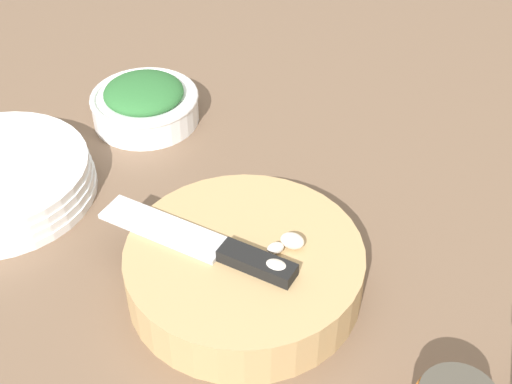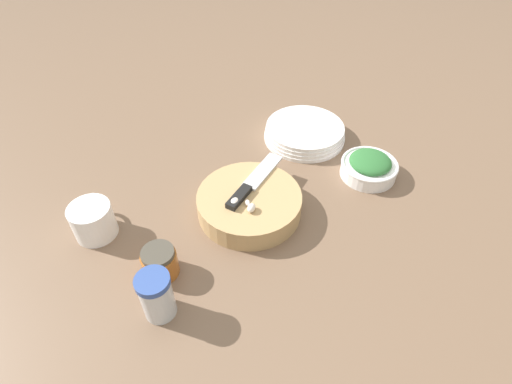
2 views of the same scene
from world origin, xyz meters
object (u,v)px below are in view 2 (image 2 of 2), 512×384
(spice_jar, at_px, (157,296))
(coffee_mug, at_px, (93,220))
(plate_stack, at_px, (305,132))
(cutting_board, at_px, (249,204))
(chef_knife, at_px, (252,183))
(garlic_cloves, at_px, (243,204))
(honey_jar, at_px, (160,262))
(herb_bowl, at_px, (369,167))

(spice_jar, height_order, coffee_mug, spice_jar)
(spice_jar, relative_size, plate_stack, 0.45)
(cutting_board, xyz_separation_m, chef_knife, (-0.02, -0.03, 0.03))
(cutting_board, height_order, chef_knife, chef_knife)
(spice_jar, bearing_deg, garlic_cloves, -157.38)
(coffee_mug, bearing_deg, cutting_board, 157.22)
(chef_knife, height_order, plate_stack, chef_knife)
(chef_knife, height_order, honey_jar, chef_knife)
(garlic_cloves, bearing_deg, coffee_mug, -28.71)
(spice_jar, bearing_deg, plate_stack, -153.44)
(garlic_cloves, height_order, herb_bowl, garlic_cloves)
(garlic_cloves, bearing_deg, spice_jar, 22.62)
(plate_stack, xyz_separation_m, honey_jar, (0.50, 0.19, 0.01))
(chef_knife, xyz_separation_m, plate_stack, (-0.25, -0.12, -0.03))
(cutting_board, distance_m, chef_knife, 0.04)
(coffee_mug, bearing_deg, herb_bowl, 163.40)
(honey_jar, bearing_deg, herb_bowl, 178.64)
(garlic_cloves, xyz_separation_m, spice_jar, (0.23, 0.10, -0.01))
(herb_bowl, xyz_separation_m, plate_stack, (0.03, -0.20, -0.01))
(cutting_board, xyz_separation_m, garlic_cloves, (0.03, 0.02, 0.03))
(garlic_cloves, bearing_deg, chef_knife, -138.17)
(chef_knife, relative_size, herb_bowl, 1.44)
(cutting_board, height_order, herb_bowl, herb_bowl)
(cutting_board, distance_m, coffee_mug, 0.32)
(cutting_board, relative_size, honey_jar, 3.38)
(garlic_cloves, relative_size, plate_stack, 0.28)
(herb_bowl, xyz_separation_m, coffee_mug, (0.60, -0.18, 0.01))
(chef_knife, bearing_deg, cutting_board, -68.40)
(garlic_cloves, height_order, honey_jar, garlic_cloves)
(cutting_board, height_order, honey_jar, honey_jar)
(chef_knife, height_order, garlic_cloves, garlic_cloves)
(cutting_board, relative_size, garlic_cloves, 3.74)
(cutting_board, relative_size, herb_bowl, 1.67)
(herb_bowl, bearing_deg, spice_jar, 6.39)
(chef_knife, xyz_separation_m, coffee_mug, (0.32, -0.10, -0.02))
(chef_knife, xyz_separation_m, spice_jar, (0.28, 0.14, -0.00))
(cutting_board, height_order, spice_jar, spice_jar)
(chef_knife, bearing_deg, coffee_mug, -133.84)
(cutting_board, bearing_deg, honey_jar, 10.57)
(plate_stack, relative_size, honey_jar, 3.23)
(coffee_mug, height_order, plate_stack, coffee_mug)
(cutting_board, xyz_separation_m, spice_jar, (0.26, 0.12, 0.02))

